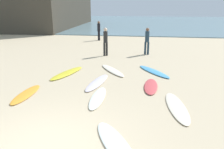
{
  "coord_description": "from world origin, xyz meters",
  "views": [
    {
      "loc": [
        2.31,
        -4.38,
        3.35
      ],
      "look_at": [
        0.86,
        5.23,
        0.3
      ],
      "focal_mm": 36.19,
      "sensor_mm": 36.0,
      "label": 1
    }
  ],
  "objects_px": {
    "surfboard_8": "(116,144)",
    "surfboard_7": "(67,73)",
    "surfboard_0": "(97,82)",
    "surfboard_1": "(154,71)",
    "surfboard_2": "(98,98)",
    "surfboard_3": "(177,107)",
    "beachgoer_near": "(99,30)",
    "surfboard_4": "(26,94)",
    "beachgoer_far": "(147,40)",
    "surfboard_5": "(151,86)",
    "beachgoer_mid": "(106,40)",
    "surfboard_6": "(112,70)"
  },
  "relations": [
    {
      "from": "surfboard_7",
      "to": "surfboard_8",
      "type": "relative_size",
      "value": 1.13
    },
    {
      "from": "surfboard_1",
      "to": "surfboard_4",
      "type": "height_order",
      "value": "surfboard_1"
    },
    {
      "from": "surfboard_3",
      "to": "surfboard_5",
      "type": "height_order",
      "value": "surfboard_5"
    },
    {
      "from": "surfboard_0",
      "to": "surfboard_1",
      "type": "height_order",
      "value": "surfboard_0"
    },
    {
      "from": "surfboard_5",
      "to": "surfboard_7",
      "type": "relative_size",
      "value": 0.76
    },
    {
      "from": "surfboard_0",
      "to": "surfboard_2",
      "type": "xyz_separation_m",
      "value": [
        0.37,
        -1.64,
        -0.01
      ]
    },
    {
      "from": "surfboard_4",
      "to": "beachgoer_mid",
      "type": "height_order",
      "value": "beachgoer_mid"
    },
    {
      "from": "surfboard_2",
      "to": "beachgoer_near",
      "type": "bearing_deg",
      "value": -79.29
    },
    {
      "from": "surfboard_0",
      "to": "beachgoer_mid",
      "type": "height_order",
      "value": "beachgoer_mid"
    },
    {
      "from": "surfboard_1",
      "to": "surfboard_4",
      "type": "distance_m",
      "value": 6.23
    },
    {
      "from": "surfboard_0",
      "to": "surfboard_8",
      "type": "bearing_deg",
      "value": 116.63
    },
    {
      "from": "surfboard_1",
      "to": "surfboard_8",
      "type": "relative_size",
      "value": 1.11
    },
    {
      "from": "surfboard_5",
      "to": "surfboard_3",
      "type": "bearing_deg",
      "value": 116.29
    },
    {
      "from": "surfboard_3",
      "to": "surfboard_5",
      "type": "distance_m",
      "value": 2.05
    },
    {
      "from": "surfboard_2",
      "to": "surfboard_6",
      "type": "relative_size",
      "value": 0.86
    },
    {
      "from": "surfboard_6",
      "to": "surfboard_5",
      "type": "bearing_deg",
      "value": -80.45
    },
    {
      "from": "surfboard_7",
      "to": "beachgoer_near",
      "type": "relative_size",
      "value": 1.41
    },
    {
      "from": "surfboard_1",
      "to": "surfboard_8",
      "type": "distance_m",
      "value": 6.58
    },
    {
      "from": "surfboard_2",
      "to": "surfboard_3",
      "type": "relative_size",
      "value": 0.85
    },
    {
      "from": "surfboard_3",
      "to": "surfboard_0",
      "type": "bearing_deg",
      "value": -38.83
    },
    {
      "from": "surfboard_2",
      "to": "surfboard_5",
      "type": "distance_m",
      "value": 2.46
    },
    {
      "from": "surfboard_6",
      "to": "beachgoer_near",
      "type": "height_order",
      "value": "beachgoer_near"
    },
    {
      "from": "surfboard_1",
      "to": "surfboard_5",
      "type": "relative_size",
      "value": 1.3
    },
    {
      "from": "surfboard_2",
      "to": "beachgoer_near",
      "type": "height_order",
      "value": "beachgoer_near"
    },
    {
      "from": "surfboard_7",
      "to": "surfboard_6",
      "type": "bearing_deg",
      "value": 36.81
    },
    {
      "from": "surfboard_6",
      "to": "surfboard_7",
      "type": "relative_size",
      "value": 0.97
    },
    {
      "from": "surfboard_4",
      "to": "surfboard_5",
      "type": "xyz_separation_m",
      "value": [
        4.76,
        1.57,
        0.01
      ]
    },
    {
      "from": "surfboard_8",
      "to": "beachgoer_far",
      "type": "distance_m",
      "value": 10.8
    },
    {
      "from": "surfboard_2",
      "to": "surfboard_3",
      "type": "xyz_separation_m",
      "value": [
        2.8,
        -0.38,
        -0.0
      ]
    },
    {
      "from": "surfboard_3",
      "to": "beachgoer_near",
      "type": "distance_m",
      "value": 15.17
    },
    {
      "from": "surfboard_8",
      "to": "surfboard_7",
      "type": "bearing_deg",
      "value": 90.13
    },
    {
      "from": "surfboard_6",
      "to": "surfboard_7",
      "type": "height_order",
      "value": "same"
    },
    {
      "from": "beachgoer_far",
      "to": "surfboard_0",
      "type": "bearing_deg",
      "value": 82.44
    },
    {
      "from": "surfboard_7",
      "to": "beachgoer_mid",
      "type": "bearing_deg",
      "value": 90.92
    },
    {
      "from": "surfboard_2",
      "to": "surfboard_4",
      "type": "bearing_deg",
      "value": 0.78
    },
    {
      "from": "surfboard_4",
      "to": "surfboard_5",
      "type": "bearing_deg",
      "value": -162.37
    },
    {
      "from": "surfboard_0",
      "to": "surfboard_1",
      "type": "distance_m",
      "value": 3.25
    },
    {
      "from": "surfboard_6",
      "to": "beachgoer_mid",
      "type": "distance_m",
      "value": 3.82
    },
    {
      "from": "surfboard_4",
      "to": "surfboard_5",
      "type": "height_order",
      "value": "surfboard_5"
    },
    {
      "from": "surfboard_2",
      "to": "surfboard_4",
      "type": "height_order",
      "value": "surfboard_2"
    },
    {
      "from": "surfboard_4",
      "to": "beachgoer_near",
      "type": "bearing_deg",
      "value": -90.66
    },
    {
      "from": "surfboard_3",
      "to": "beachgoer_mid",
      "type": "bearing_deg",
      "value": -69.69
    },
    {
      "from": "beachgoer_near",
      "to": "surfboard_7",
      "type": "bearing_deg",
      "value": 148.61
    },
    {
      "from": "beachgoer_far",
      "to": "surfboard_8",
      "type": "bearing_deg",
      "value": 97.23
    },
    {
      "from": "surfboard_1",
      "to": "beachgoer_near",
      "type": "distance_m",
      "value": 11.16
    },
    {
      "from": "surfboard_1",
      "to": "beachgoer_far",
      "type": "relative_size",
      "value": 1.37
    },
    {
      "from": "surfboard_7",
      "to": "surfboard_8",
      "type": "distance_m",
      "value": 6.41
    },
    {
      "from": "beachgoer_near",
      "to": "beachgoer_far",
      "type": "bearing_deg",
      "value": -176.32
    },
    {
      "from": "surfboard_5",
      "to": "surfboard_7",
      "type": "height_order",
      "value": "surfboard_5"
    },
    {
      "from": "surfboard_4",
      "to": "surfboard_7",
      "type": "relative_size",
      "value": 0.8
    }
  ]
}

